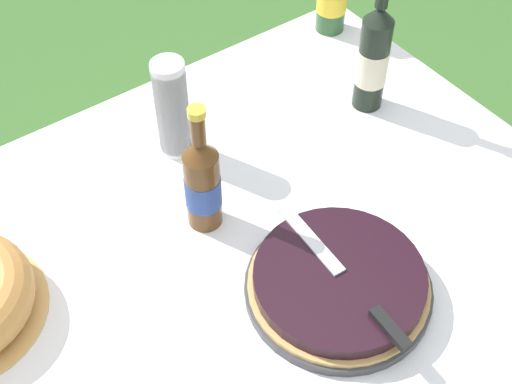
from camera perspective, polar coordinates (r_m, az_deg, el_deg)
garden_table at (r=1.45m, az=-1.88°, el=-6.65°), size 1.46×1.10×0.66m
tablecloth at (r=1.41m, az=-1.93°, el=-5.53°), size 1.47×1.11×0.10m
berry_tart at (r=1.34m, az=6.63°, el=-7.26°), size 0.35×0.35×0.06m
serving_knife at (r=1.30m, az=7.55°, el=-7.27°), size 0.04×0.38×0.01m
cup_stack at (r=1.52m, az=-6.72°, el=6.63°), size 0.07×0.07×0.24m
cider_bottle_amber at (r=1.38m, az=-4.31°, el=0.75°), size 0.07×0.07×0.30m
juice_bottle_red at (r=1.64m, az=9.36°, el=10.56°), size 0.07×0.07×0.35m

